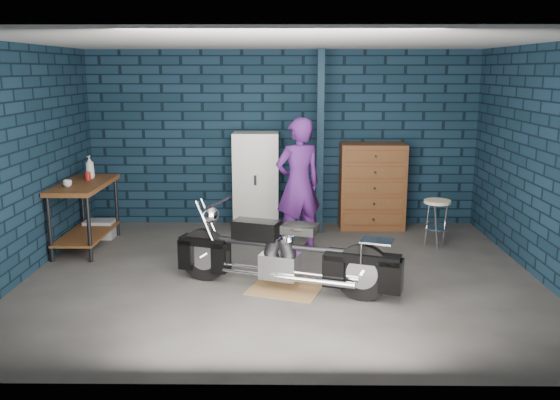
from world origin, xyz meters
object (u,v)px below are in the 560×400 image
at_px(motorcycle, 285,248).
at_px(tool_chest, 372,186).
at_px(storage_bin, 100,229).
at_px(locker, 256,181).
at_px(person, 298,185).
at_px(shop_stool, 436,224).
at_px(workbench, 86,216).

height_order(motorcycle, tool_chest, tool_chest).
height_order(storage_bin, tool_chest, tool_chest).
distance_m(storage_bin, locker, 2.41).
xyz_separation_m(storage_bin, tool_chest, (4.03, 0.62, 0.52)).
relative_size(locker, tool_chest, 1.13).
distance_m(motorcycle, locker, 2.75).
bearing_deg(storage_bin, tool_chest, 8.72).
xyz_separation_m(motorcycle, locker, (-0.45, 2.70, 0.25)).
distance_m(person, shop_stool, 1.99).
distance_m(workbench, locker, 2.55).
height_order(locker, shop_stool, locker).
height_order(motorcycle, shop_stool, motorcycle).
xyz_separation_m(motorcycle, person, (0.18, 1.55, 0.41)).
distance_m(motorcycle, tool_chest, 3.01).
height_order(workbench, tool_chest, tool_chest).
height_order(workbench, locker, locker).
bearing_deg(motorcycle, tool_chest, 82.52).
relative_size(storage_bin, shop_stool, 0.63).
bearing_deg(locker, person, -61.40).
xyz_separation_m(tool_chest, shop_stool, (0.75, -1.02, -0.32)).
distance_m(locker, tool_chest, 1.78).
bearing_deg(person, storage_bin, -34.72).
xyz_separation_m(storage_bin, shop_stool, (4.78, -0.40, 0.20)).
relative_size(motorcycle, tool_chest, 1.67).
bearing_deg(motorcycle, shop_stool, 57.65).
relative_size(motorcycle, storage_bin, 5.24).
bearing_deg(storage_bin, workbench, -92.29).
bearing_deg(storage_bin, locker, 15.34).
bearing_deg(locker, storage_bin, -164.66).
distance_m(workbench, person, 2.93).
bearing_deg(locker, tool_chest, 0.00).
xyz_separation_m(person, storage_bin, (-2.88, 0.53, -0.77)).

